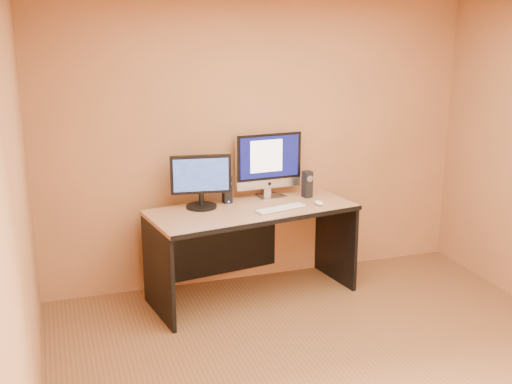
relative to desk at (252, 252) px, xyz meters
The scene contains 11 objects.
floor 1.64m from the desk, 82.59° to the right, with size 4.00×4.00×0.00m, color brown.
walls 1.82m from the desk, 82.59° to the right, with size 4.00×4.00×2.60m, color #AB6C45, non-canonical shape.
desk is the anchor object (origin of this frame).
imac 0.80m from the desk, 46.60° to the left, with size 0.63×0.23×0.60m, color silver, non-canonical shape.
second_monitor 0.77m from the desk, 160.03° to the left, with size 0.53×0.26×0.46m, color black, non-canonical shape.
speaker_left 0.60m from the desk, 123.65° to the left, with size 0.07×0.08×0.24m, color black, non-canonical shape.
speaker_right 0.81m from the desk, 16.58° to the left, with size 0.07×0.08×0.24m, color black, non-canonical shape.
keyboard 0.49m from the desk, 28.28° to the right, with size 0.47×0.13×0.02m, color silver.
mouse 0.73m from the desk, ahead, with size 0.06×0.11×0.04m, color white.
cable_a 0.66m from the desk, 44.22° to the left, with size 0.01×0.01×0.24m, color black.
cable_b 0.57m from the desk, 63.99° to the left, with size 0.01×0.01×0.20m, color black.
Camera 1 is at (-1.82, -3.44, 2.41)m, focal length 45.00 mm.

